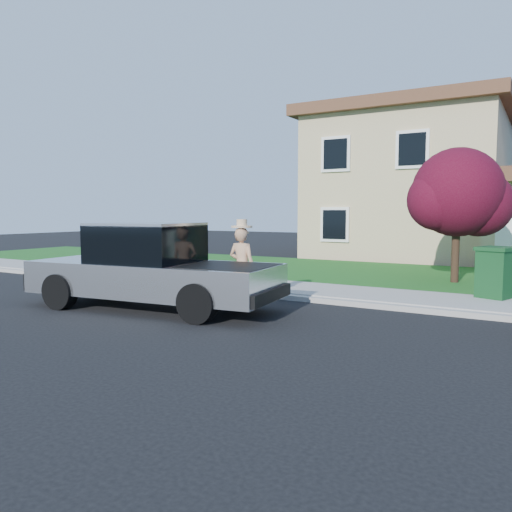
# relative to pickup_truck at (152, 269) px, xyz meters

# --- Properties ---
(ground) EXTENTS (80.00, 80.00, 0.00)m
(ground) POSITION_rel_pickup_truck_xyz_m (1.74, -0.39, -0.88)
(ground) COLOR black
(ground) RESTS_ON ground
(curb) EXTENTS (40.00, 0.20, 0.12)m
(curb) POSITION_rel_pickup_truck_xyz_m (2.74, 2.51, -0.82)
(curb) COLOR gray
(curb) RESTS_ON ground
(sidewalk) EXTENTS (40.00, 2.00, 0.15)m
(sidewalk) POSITION_rel_pickup_truck_xyz_m (2.74, 3.61, -0.81)
(sidewalk) COLOR gray
(sidewalk) RESTS_ON ground
(lawn) EXTENTS (40.00, 7.00, 0.10)m
(lawn) POSITION_rel_pickup_truck_xyz_m (2.74, 8.11, -0.83)
(lawn) COLOR #164F1A
(lawn) RESTS_ON ground
(house) EXTENTS (14.00, 11.30, 6.85)m
(house) POSITION_rel_pickup_truck_xyz_m (3.06, 15.99, 2.28)
(house) COLOR tan
(house) RESTS_ON ground
(pickup_truck) EXTENTS (5.94, 2.56, 1.89)m
(pickup_truck) POSITION_rel_pickup_truck_xyz_m (0.00, 0.00, 0.00)
(pickup_truck) COLOR black
(pickup_truck) RESTS_ON ground
(woman) EXTENTS (0.66, 0.48, 1.97)m
(woman) POSITION_rel_pickup_truck_xyz_m (1.54, 1.28, 0.05)
(woman) COLOR tan
(woman) RESTS_ON ground
(ornamental_tree) EXTENTS (2.81, 2.54, 3.86)m
(ornamental_tree) POSITION_rel_pickup_truck_xyz_m (5.25, 7.07, 1.69)
(ornamental_tree) COLOR black
(ornamental_tree) RESTS_ON lawn
(trash_bin) EXTENTS (0.96, 1.03, 1.18)m
(trash_bin) POSITION_rel_pickup_truck_xyz_m (6.50, 4.46, -0.14)
(trash_bin) COLOR #103B19
(trash_bin) RESTS_ON sidewalk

